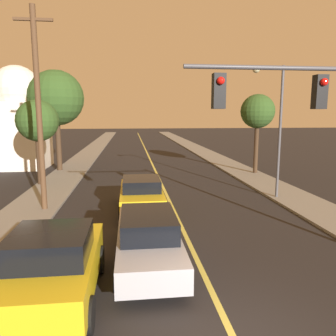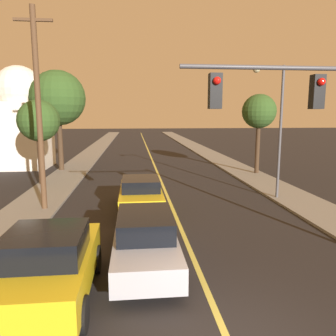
{
  "view_description": "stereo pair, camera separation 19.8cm",
  "coord_description": "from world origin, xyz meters",
  "px_view_note": "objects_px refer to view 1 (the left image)",
  "views": [
    {
      "loc": [
        -1.94,
        -5.21,
        4.32
      ],
      "look_at": [
        0.0,
        11.38,
        1.6
      ],
      "focal_mm": 35.0,
      "sensor_mm": 36.0,
      "label": 1
    },
    {
      "loc": [
        -1.75,
        -5.24,
        4.32
      ],
      "look_at": [
        0.0,
        11.38,
        1.6
      ],
      "focal_mm": 35.0,
      "sensor_mm": 36.0,
      "label": 2
    }
  ],
  "objects_px": {
    "car_near_lane_second": "(141,194)",
    "traffic_signal_mast": "(330,117)",
    "domed_building_left": "(19,119)",
    "streetlamp_right": "(274,114)",
    "tree_left_near": "(37,122)",
    "tree_right_near": "(258,112)",
    "car_outer_lane_front": "(53,265)",
    "utility_pole_left": "(39,107)",
    "tree_left_far": "(56,98)",
    "car_near_lane_front": "(148,237)"
  },
  "relations": [
    {
      "from": "tree_right_near",
      "to": "car_near_lane_front",
      "type": "bearing_deg",
      "value": -122.33
    },
    {
      "from": "traffic_signal_mast",
      "to": "tree_left_near",
      "type": "xyz_separation_m",
      "value": [
        -10.91,
        12.11,
        -0.34
      ]
    },
    {
      "from": "car_outer_lane_front",
      "to": "traffic_signal_mast",
      "type": "distance_m",
      "value": 8.07
    },
    {
      "from": "tree_left_near",
      "to": "tree_right_near",
      "type": "xyz_separation_m",
      "value": [
        14.59,
        2.2,
        0.6
      ]
    },
    {
      "from": "traffic_signal_mast",
      "to": "tree_left_near",
      "type": "height_order",
      "value": "traffic_signal_mast"
    },
    {
      "from": "tree_left_far",
      "to": "domed_building_left",
      "type": "height_order",
      "value": "domed_building_left"
    },
    {
      "from": "car_outer_lane_front",
      "to": "domed_building_left",
      "type": "distance_m",
      "value": 21.96
    },
    {
      "from": "car_outer_lane_front",
      "to": "domed_building_left",
      "type": "height_order",
      "value": "domed_building_left"
    },
    {
      "from": "traffic_signal_mast",
      "to": "car_outer_lane_front",
      "type": "bearing_deg",
      "value": -171.36
    },
    {
      "from": "utility_pole_left",
      "to": "tree_right_near",
      "type": "xyz_separation_m",
      "value": [
        12.99,
        7.86,
        -0.13
      ]
    },
    {
      "from": "traffic_signal_mast",
      "to": "domed_building_left",
      "type": "relative_size",
      "value": 0.77
    },
    {
      "from": "car_near_lane_front",
      "to": "traffic_signal_mast",
      "type": "bearing_deg",
      "value": -7.69
    },
    {
      "from": "car_near_lane_second",
      "to": "tree_left_far",
      "type": "bearing_deg",
      "value": 117.61
    },
    {
      "from": "car_near_lane_second",
      "to": "streetlamp_right",
      "type": "distance_m",
      "value": 7.67
    },
    {
      "from": "streetlamp_right",
      "to": "tree_left_near",
      "type": "distance_m",
      "value": 13.5
    },
    {
      "from": "car_near_lane_second",
      "to": "tree_left_far",
      "type": "height_order",
      "value": "tree_left_far"
    },
    {
      "from": "car_outer_lane_front",
      "to": "tree_right_near",
      "type": "bearing_deg",
      "value": 54.65
    },
    {
      "from": "streetlamp_right",
      "to": "tree_left_far",
      "type": "bearing_deg",
      "value": 141.61
    },
    {
      "from": "car_outer_lane_front",
      "to": "traffic_signal_mast",
      "type": "bearing_deg",
      "value": 8.64
    },
    {
      "from": "streetlamp_right",
      "to": "tree_left_near",
      "type": "relative_size",
      "value": 1.29
    },
    {
      "from": "car_outer_lane_front",
      "to": "car_near_lane_second",
      "type": "bearing_deg",
      "value": 72.07
    },
    {
      "from": "tree_right_near",
      "to": "domed_building_left",
      "type": "distance_m",
      "value": 18.7
    },
    {
      "from": "domed_building_left",
      "to": "streetlamp_right",
      "type": "bearing_deg",
      "value": -37.24
    },
    {
      "from": "traffic_signal_mast",
      "to": "utility_pole_left",
      "type": "bearing_deg",
      "value": 145.36
    },
    {
      "from": "streetlamp_right",
      "to": "utility_pole_left",
      "type": "height_order",
      "value": "utility_pole_left"
    },
    {
      "from": "tree_left_near",
      "to": "domed_building_left",
      "type": "height_order",
      "value": "domed_building_left"
    },
    {
      "from": "traffic_signal_mast",
      "to": "car_near_lane_front",
      "type": "bearing_deg",
      "value": 172.31
    },
    {
      "from": "traffic_signal_mast",
      "to": "streetlamp_right",
      "type": "distance_m",
      "value": 7.51
    },
    {
      "from": "utility_pole_left",
      "to": "domed_building_left",
      "type": "height_order",
      "value": "utility_pole_left"
    },
    {
      "from": "traffic_signal_mast",
      "to": "car_near_lane_second",
      "type": "bearing_deg",
      "value": 129.53
    },
    {
      "from": "car_near_lane_second",
      "to": "streetlamp_right",
      "type": "xyz_separation_m",
      "value": [
        6.66,
        1.3,
        3.58
      ]
    },
    {
      "from": "car_near_lane_front",
      "to": "streetlamp_right",
      "type": "bearing_deg",
      "value": 44.93
    },
    {
      "from": "car_near_lane_front",
      "to": "domed_building_left",
      "type": "relative_size",
      "value": 0.63
    },
    {
      "from": "tree_right_near",
      "to": "car_outer_lane_front",
      "type": "bearing_deg",
      "value": -125.35
    },
    {
      "from": "streetlamp_right",
      "to": "domed_building_left",
      "type": "distance_m",
      "value": 20.09
    },
    {
      "from": "streetlamp_right",
      "to": "tree_right_near",
      "type": "height_order",
      "value": "streetlamp_right"
    },
    {
      "from": "car_near_lane_front",
      "to": "domed_building_left",
      "type": "height_order",
      "value": "domed_building_left"
    },
    {
      "from": "car_near_lane_second",
      "to": "utility_pole_left",
      "type": "distance_m",
      "value": 5.84
    },
    {
      "from": "car_outer_lane_front",
      "to": "utility_pole_left",
      "type": "height_order",
      "value": "utility_pole_left"
    },
    {
      "from": "traffic_signal_mast",
      "to": "tree_right_near",
      "type": "bearing_deg",
      "value": 75.59
    },
    {
      "from": "tree_left_near",
      "to": "tree_right_near",
      "type": "distance_m",
      "value": 14.76
    },
    {
      "from": "tree_left_far",
      "to": "tree_right_near",
      "type": "bearing_deg",
      "value": -11.44
    },
    {
      "from": "car_outer_lane_front",
      "to": "tree_left_near",
      "type": "distance_m",
      "value": 14.03
    },
    {
      "from": "car_near_lane_second",
      "to": "tree_right_near",
      "type": "height_order",
      "value": "tree_right_near"
    },
    {
      "from": "car_outer_lane_front",
      "to": "tree_left_far",
      "type": "distance_m",
      "value": 19.26
    },
    {
      "from": "car_near_lane_front",
      "to": "tree_right_near",
      "type": "height_order",
      "value": "tree_right_near"
    },
    {
      "from": "car_near_lane_second",
      "to": "traffic_signal_mast",
      "type": "bearing_deg",
      "value": -50.47
    },
    {
      "from": "traffic_signal_mast",
      "to": "tree_right_near",
      "type": "height_order",
      "value": "traffic_signal_mast"
    },
    {
      "from": "utility_pole_left",
      "to": "traffic_signal_mast",
      "type": "bearing_deg",
      "value": -34.64
    },
    {
      "from": "utility_pole_left",
      "to": "tree_left_near",
      "type": "bearing_deg",
      "value": 105.68
    }
  ]
}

